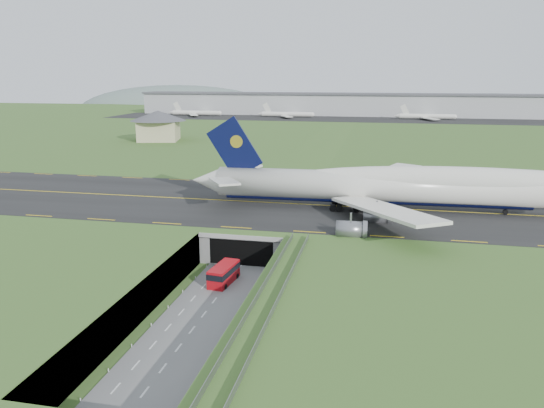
# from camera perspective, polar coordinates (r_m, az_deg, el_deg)

# --- Properties ---
(ground) EXTENTS (900.00, 900.00, 0.00)m
(ground) POSITION_cam_1_polar(r_m,az_deg,el_deg) (91.26, -4.64, -8.41)
(ground) COLOR #395C24
(ground) RESTS_ON ground
(airfield_deck) EXTENTS (800.00, 800.00, 6.00)m
(airfield_deck) POSITION_cam_1_polar(r_m,az_deg,el_deg) (90.17, -4.68, -6.64)
(airfield_deck) COLOR gray
(airfield_deck) RESTS_ON ground
(trench_road) EXTENTS (12.00, 75.00, 0.20)m
(trench_road) POSITION_cam_1_polar(r_m,az_deg,el_deg) (84.64, -6.10, -10.20)
(trench_road) COLOR slate
(trench_road) RESTS_ON ground
(taxiway) EXTENTS (800.00, 44.00, 0.18)m
(taxiway) POSITION_cam_1_polar(r_m,az_deg,el_deg) (119.90, -0.25, 0.13)
(taxiway) COLOR black
(taxiway) RESTS_ON airfield_deck
(tunnel_portal) EXTENTS (17.00, 22.30, 6.00)m
(tunnel_portal) POSITION_cam_1_polar(r_m,az_deg,el_deg) (105.33, -2.11, -3.38)
(tunnel_portal) COLOR gray
(tunnel_portal) RESTS_ON ground
(guideway) EXTENTS (3.00, 53.00, 7.05)m
(guideway) POSITION_cam_1_polar(r_m,az_deg,el_deg) (69.61, -0.40, -10.91)
(guideway) COLOR #A8A8A3
(guideway) RESTS_ON ground
(jumbo_jet) EXTENTS (95.03, 61.07, 20.21)m
(jumbo_jet) POSITION_cam_1_polar(r_m,az_deg,el_deg) (115.28, 14.19, 1.87)
(jumbo_jet) COLOR silver
(jumbo_jet) RESTS_ON ground
(shuttle_tram) EXTENTS (3.77, 7.96, 3.13)m
(shuttle_tram) POSITION_cam_1_polar(r_m,az_deg,el_deg) (90.29, -5.21, -7.50)
(shuttle_tram) COLOR #B10B13
(shuttle_tram) RESTS_ON ground
(service_building) EXTENTS (29.11, 29.11, 13.13)m
(service_building) POSITION_cam_1_polar(r_m,az_deg,el_deg) (238.71, -12.12, 8.53)
(service_building) COLOR #BFB68A
(service_building) RESTS_ON ground
(cargo_terminal) EXTENTS (320.00, 67.00, 15.60)m
(cargo_terminal) POSITION_cam_1_polar(r_m,az_deg,el_deg) (381.67, 8.28, 10.57)
(cargo_terminal) COLOR #B2B2B2
(cargo_terminal) RESTS_ON ground
(distant_hills) EXTENTS (700.00, 91.00, 60.00)m
(distant_hills) POSITION_cam_1_polar(r_m,az_deg,el_deg) (513.90, 16.50, 8.94)
(distant_hills) COLOR slate
(distant_hills) RESTS_ON ground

